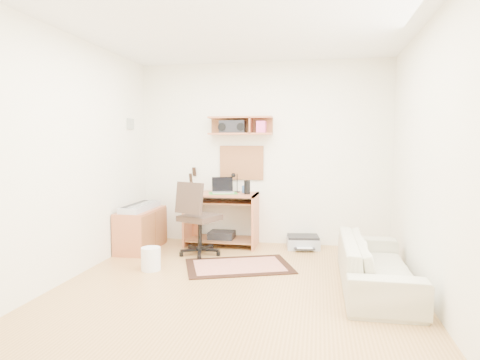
% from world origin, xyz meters
% --- Properties ---
extents(floor, '(3.60, 4.00, 0.01)m').
position_xyz_m(floor, '(0.00, 0.00, -0.01)').
color(floor, tan).
rests_on(floor, ground).
extents(ceiling, '(3.60, 4.00, 0.01)m').
position_xyz_m(ceiling, '(0.00, 0.00, 2.60)').
color(ceiling, white).
rests_on(ceiling, ground).
extents(back_wall, '(3.60, 0.01, 2.60)m').
position_xyz_m(back_wall, '(0.00, 2.00, 1.30)').
color(back_wall, white).
rests_on(back_wall, ground).
extents(left_wall, '(0.01, 4.00, 2.60)m').
position_xyz_m(left_wall, '(-1.80, 0.00, 1.30)').
color(left_wall, white).
rests_on(left_wall, ground).
extents(right_wall, '(0.01, 4.00, 2.60)m').
position_xyz_m(right_wall, '(1.80, 0.00, 1.30)').
color(right_wall, white).
rests_on(right_wall, ground).
extents(wall_shelf, '(0.90, 0.25, 0.26)m').
position_xyz_m(wall_shelf, '(-0.30, 1.88, 1.70)').
color(wall_shelf, '#BC6942').
rests_on(wall_shelf, back_wall).
extents(cork_board, '(0.64, 0.03, 0.49)m').
position_xyz_m(cork_board, '(-0.30, 1.98, 1.17)').
color(cork_board, tan).
rests_on(cork_board, back_wall).
extents(wall_photo, '(0.02, 0.20, 0.15)m').
position_xyz_m(wall_photo, '(-1.79, 1.50, 1.72)').
color(wall_photo, '#4C8CBF').
rests_on(wall_photo, left_wall).
extents(desk, '(1.00, 0.55, 0.75)m').
position_xyz_m(desk, '(-0.54, 1.73, 0.38)').
color(desk, '#BC6942').
rests_on(desk, floor).
extents(laptop, '(0.37, 0.37, 0.23)m').
position_xyz_m(laptop, '(-0.52, 1.71, 0.86)').
color(laptop, silver).
rests_on(laptop, desk).
extents(speaker, '(0.09, 0.09, 0.19)m').
position_xyz_m(speaker, '(-0.17, 1.68, 0.85)').
color(speaker, black).
rests_on(speaker, desk).
extents(desk_lamp, '(0.09, 0.09, 0.28)m').
position_xyz_m(desk_lamp, '(-0.34, 1.87, 0.89)').
color(desk_lamp, black).
rests_on(desk_lamp, desk).
extents(pencil_cup, '(0.07, 0.07, 0.10)m').
position_xyz_m(pencil_cup, '(-0.23, 1.83, 0.80)').
color(pencil_cup, '#3764A5').
rests_on(pencil_cup, desk).
extents(boombox, '(0.36, 0.17, 0.19)m').
position_xyz_m(boombox, '(-0.41, 1.87, 1.68)').
color(boombox, black).
rests_on(boombox, wall_shelf).
extents(rug, '(1.42, 1.18, 0.02)m').
position_xyz_m(rug, '(-0.11, 0.75, 0.01)').
color(rug, beige).
rests_on(rug, floor).
extents(task_chair, '(0.65, 0.65, 0.98)m').
position_xyz_m(task_chair, '(-0.70, 1.18, 0.49)').
color(task_chair, '#362920').
rests_on(task_chair, floor).
extents(cabinet, '(0.40, 0.90, 0.55)m').
position_xyz_m(cabinet, '(-1.58, 1.31, 0.28)').
color(cabinet, '#BC6942').
rests_on(cabinet, floor).
extents(music_keyboard, '(0.26, 0.84, 0.07)m').
position_xyz_m(music_keyboard, '(-1.58, 1.31, 0.59)').
color(music_keyboard, '#B2B5BA').
rests_on(music_keyboard, cabinet).
extents(guitar, '(0.34, 0.27, 1.11)m').
position_xyz_m(guitar, '(-1.02, 1.86, 0.55)').
color(guitar, '#B56337').
rests_on(guitar, floor).
extents(waste_basket, '(0.25, 0.25, 0.26)m').
position_xyz_m(waste_basket, '(-1.07, 0.43, 0.13)').
color(waste_basket, white).
rests_on(waste_basket, floor).
extents(printer, '(0.48, 0.40, 0.17)m').
position_xyz_m(printer, '(0.60, 1.77, 0.09)').
color(printer, '#A5A8AA').
rests_on(printer, floor).
extents(sofa, '(0.50, 1.70, 0.67)m').
position_xyz_m(sofa, '(1.38, 0.27, 0.33)').
color(sofa, '#BAB493').
rests_on(sofa, floor).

